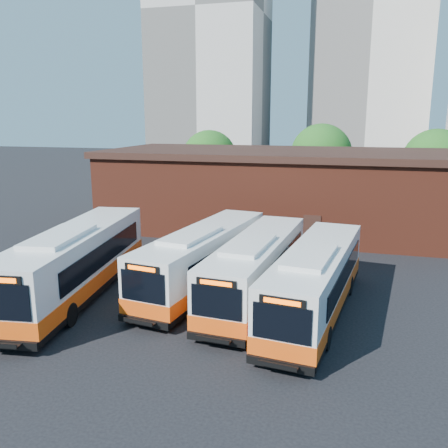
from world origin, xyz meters
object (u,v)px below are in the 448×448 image
(bus_mideast, at_px, (257,270))
(transit_worker, at_px, (269,338))
(bus_west, at_px, (76,265))
(bus_midwest, at_px, (204,260))
(bus_east, at_px, (315,283))

(bus_mideast, height_order, transit_worker, bus_mideast)
(bus_west, height_order, bus_midwest, bus_west)
(bus_west, bearing_deg, bus_midwest, 18.16)
(bus_west, distance_m, bus_east, 11.99)
(bus_east, bearing_deg, bus_mideast, 164.37)
(bus_west, bearing_deg, transit_worker, -27.55)
(bus_west, distance_m, transit_worker, 11.36)
(bus_midwest, distance_m, bus_east, 6.40)
(bus_mideast, bearing_deg, transit_worker, -69.69)
(bus_midwest, bearing_deg, bus_mideast, -6.70)
(bus_midwest, bearing_deg, bus_east, -10.62)
(bus_mideast, bearing_deg, bus_west, -162.83)
(bus_midwest, xyz_separation_m, transit_worker, (4.75, -6.70, -0.67))
(bus_mideast, bearing_deg, bus_midwest, 169.49)
(bus_east, height_order, transit_worker, bus_east)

